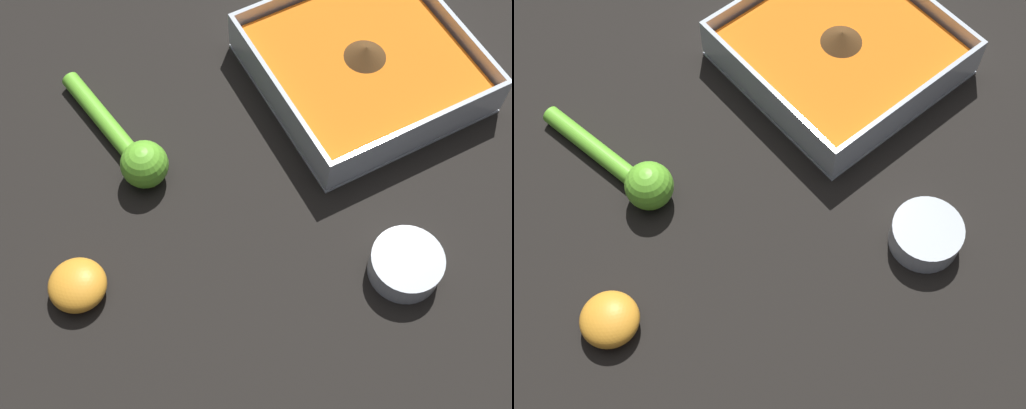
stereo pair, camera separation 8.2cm
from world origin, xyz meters
The scene contains 5 objects.
ground_plane centered at (0.00, 0.00, 0.00)m, with size 4.00×4.00×0.00m, color black.
square_dish centered at (-0.02, 0.01, 0.02)m, with size 0.26×0.26×0.06m.
spice_bowl centered at (0.24, -0.09, 0.02)m, with size 0.08×0.08×0.03m.
lemon_squeezer centered at (-0.04, -0.31, 0.02)m, with size 0.21×0.07×0.06m.
lemon_half centered at (0.09, -0.43, 0.02)m, with size 0.07×0.07×0.04m.
Camera 1 is at (0.44, -0.39, 0.76)m, focal length 50.00 mm.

